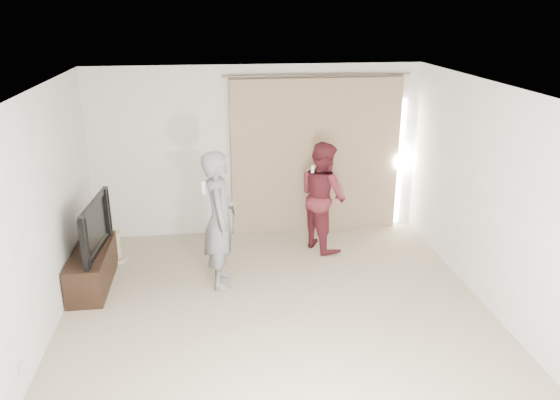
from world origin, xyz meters
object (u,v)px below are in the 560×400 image
(person_woman, at_px, (323,196))
(person_man, at_px, (220,220))
(tv_console, at_px, (92,268))
(tv, at_px, (87,226))

(person_woman, bearing_deg, person_man, -147.76)
(tv_console, xyz_separation_m, person_man, (1.64, -0.16, 0.64))
(person_man, height_order, person_woman, person_man)
(person_woman, bearing_deg, tv, -165.92)
(tv_console, xyz_separation_m, person_woman, (3.15, 0.79, 0.56))
(tv_console, bearing_deg, person_woman, 14.08)
(tv_console, height_order, person_woman, person_woman)
(tv_console, relative_size, person_woman, 0.78)
(tv, bearing_deg, tv_console, 0.00)
(person_man, xyz_separation_m, person_woman, (1.50, 0.95, -0.08))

